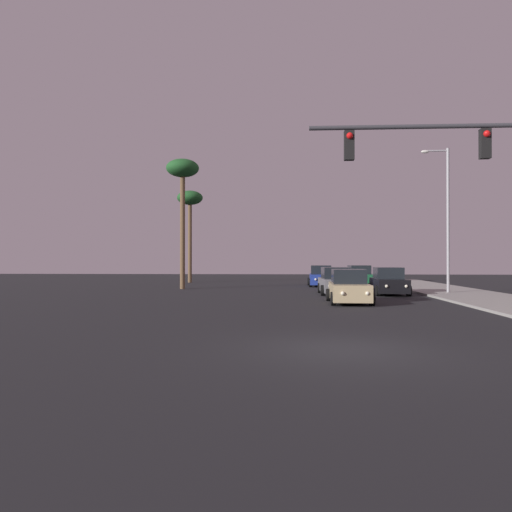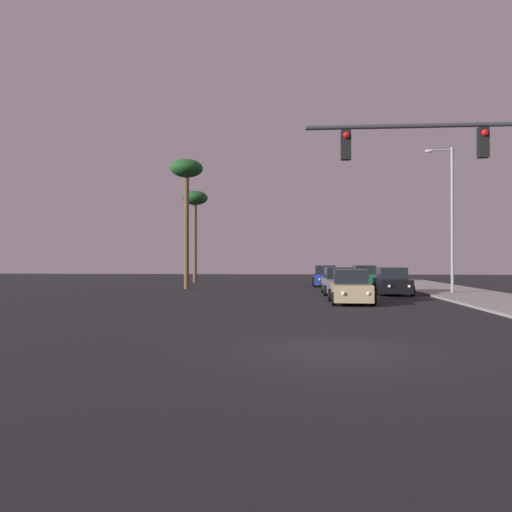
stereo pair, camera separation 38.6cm
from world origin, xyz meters
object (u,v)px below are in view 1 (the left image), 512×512
at_px(car_tan, 349,288).
at_px(traffic_light_mast, 500,173).
at_px(street_lamp, 446,212).
at_px(car_grey, 336,282).
at_px(palm_tree_far, 190,203).
at_px(car_green, 359,277).
at_px(car_black, 389,282).
at_px(palm_tree_mid, 183,176).
at_px(car_blue, 321,277).

height_order(car_tan, traffic_light_mast, traffic_light_mast).
distance_m(traffic_light_mast, street_lamp, 16.71).
distance_m(car_tan, car_grey, 6.28).
height_order(car_tan, palm_tree_far, palm_tree_far).
height_order(car_green, palm_tree_far, palm_tree_far).
bearing_deg(street_lamp, car_black, -171.96).
bearing_deg(car_black, palm_tree_mid, -17.83).
height_order(car_grey, car_green, same).
bearing_deg(car_grey, car_blue, -90.40).
distance_m(traffic_light_mast, palm_tree_far, 34.51).
xyz_separation_m(car_tan, palm_tree_mid, (-10.68, 11.12, 7.53)).
relative_size(car_blue, traffic_light_mast, 0.53).
bearing_deg(palm_tree_far, car_black, -44.46).
xyz_separation_m(car_black, palm_tree_far, (-15.27, 14.99, 6.70)).
bearing_deg(street_lamp, car_green, 112.70).
distance_m(car_green, palm_tree_far, 17.14).
relative_size(car_tan, traffic_light_mast, 0.53).
distance_m(car_black, palm_tree_far, 22.42).
relative_size(traffic_light_mast, street_lamp, 0.91).
relative_size(car_black, palm_tree_mid, 0.45).
height_order(car_grey, palm_tree_mid, palm_tree_mid).
xyz_separation_m(car_blue, palm_tree_far, (-11.80, 5.53, 6.70)).
bearing_deg(street_lamp, palm_tree_far, 142.57).
relative_size(car_grey, car_green, 1.00).
distance_m(street_lamp, palm_tree_mid, 18.37).
xyz_separation_m(car_blue, palm_tree_mid, (-10.42, -4.47, 7.53)).
xyz_separation_m(car_tan, car_blue, (-0.26, 15.59, 0.00)).
distance_m(car_green, palm_tree_mid, 16.31).
relative_size(car_tan, palm_tree_mid, 0.46).
bearing_deg(palm_tree_far, palm_tree_mid, -82.18).
relative_size(car_tan, car_green, 1.00).
relative_size(car_tan, car_blue, 1.00).
xyz_separation_m(car_grey, palm_tree_far, (-12.04, 14.84, 6.70)).
bearing_deg(street_lamp, car_tan, -135.86).
xyz_separation_m(car_green, car_black, (0.32, -9.97, 0.00)).
xyz_separation_m(car_grey, car_green, (2.92, 9.82, 0.00)).
distance_m(car_tan, street_lamp, 10.49).
distance_m(car_tan, traffic_light_mast, 10.97).
distance_m(car_green, street_lamp, 11.13).
height_order(car_green, car_black, same).
height_order(car_tan, palm_tree_mid, palm_tree_mid).
height_order(traffic_light_mast, street_lamp, street_lamp).
bearing_deg(car_blue, car_tan, 93.22).
bearing_deg(car_tan, car_black, -115.58).
xyz_separation_m(car_black, traffic_light_mast, (0.08, -15.80, 4.01)).
bearing_deg(car_green, car_black, 89.72).
relative_size(car_black, street_lamp, 0.48).
distance_m(car_tan, car_blue, 15.59).
bearing_deg(street_lamp, car_blue, 128.49).
height_order(street_lamp, palm_tree_mid, palm_tree_mid).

